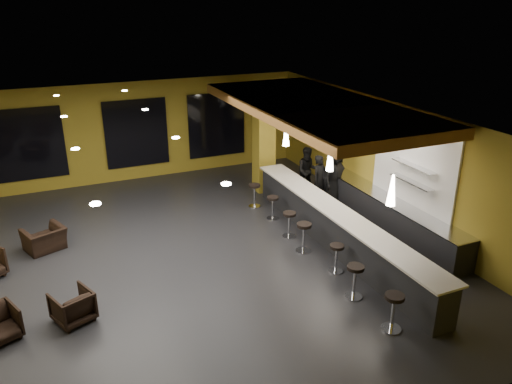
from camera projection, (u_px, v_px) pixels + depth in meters
name	position (u px, v px, depth m)	size (l,w,h in m)	color
floor	(193.00, 259.00, 12.77)	(12.00, 13.00, 0.10)	black
ceiling	(185.00, 121.00, 11.44)	(12.00, 13.00, 0.10)	black
wall_back	(136.00, 131.00, 17.68)	(12.00, 0.10, 3.50)	olive
wall_front	(333.00, 364.00, 6.53)	(12.00, 0.10, 3.50)	olive
wall_right	(391.00, 163.00, 14.37)	(0.10, 13.00, 3.50)	olive
wood_soffit	(314.00, 107.00, 13.86)	(3.60, 8.00, 0.28)	#98612C
window_left	(29.00, 144.00, 16.29)	(2.20, 0.06, 2.40)	black
window_center	(137.00, 133.00, 17.60)	(2.20, 0.06, 2.40)	black
window_right	(217.00, 125.00, 18.73)	(2.20, 0.06, 2.40)	black
tile_backsplash	(413.00, 165.00, 13.40)	(0.06, 3.20, 2.40)	white
bar_counter	(336.00, 230.00, 13.08)	(0.60, 8.00, 1.00)	black
bar_top	(338.00, 212.00, 12.89)	(0.78, 8.10, 0.05)	silver
prep_counter	(386.00, 213.00, 14.29)	(0.70, 6.00, 0.86)	black
prep_top	(388.00, 198.00, 14.12)	(0.72, 6.00, 0.03)	silver
wall_shelf_lower	(412.00, 182.00, 13.32)	(0.30, 1.50, 0.03)	silver
wall_shelf_upper	(414.00, 166.00, 13.16)	(0.30, 1.50, 0.03)	silver
column	(264.00, 141.00, 16.54)	(0.60, 0.60, 3.50)	olive
pendant_0	(392.00, 190.00, 10.70)	(0.20, 0.20, 0.70)	white
pendant_1	(330.00, 158.00, 12.83)	(0.20, 0.20, 0.70)	white
pendant_2	(286.00, 135.00, 14.96)	(0.20, 0.20, 0.70)	white
staff_a	(319.00, 180.00, 15.74)	(0.59, 0.39, 1.61)	black
staff_b	(308.00, 171.00, 16.54)	(0.79, 0.61, 1.62)	black
staff_c	(334.00, 175.00, 15.84)	(0.90, 0.59, 1.84)	black
armchair_b	(73.00, 306.00, 10.17)	(0.72, 0.75, 0.68)	black
armchair_d	(45.00, 239.00, 13.03)	(0.96, 0.84, 0.63)	black
bar_stool_0	(394.00, 308.00, 9.82)	(0.41, 0.41, 0.81)	silver
bar_stool_1	(355.00, 277.00, 10.90)	(0.40, 0.40, 0.79)	silver
bar_stool_2	(337.00, 255.00, 11.94)	(0.36, 0.36, 0.72)	silver
bar_stool_3	(304.00, 234.00, 12.87)	(0.40, 0.40, 0.80)	silver
bar_stool_4	(289.00, 221.00, 13.67)	(0.37, 0.37, 0.73)	silver
bar_stool_5	(273.00, 205.00, 14.78)	(0.36, 0.36, 0.71)	silver
bar_stool_6	(255.00, 193.00, 15.63)	(0.38, 0.38, 0.75)	silver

